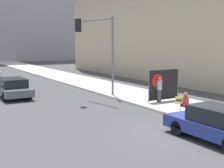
% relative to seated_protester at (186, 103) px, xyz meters
% --- Properties ---
extents(ground_plane, '(160.00, 160.00, 0.00)m').
position_rel_seated_protester_xyz_m(ground_plane, '(-2.14, -2.20, -0.78)').
color(ground_plane, '#444447').
extents(sidewalk_curb, '(4.15, 90.00, 0.14)m').
position_rel_seated_protester_xyz_m(sidewalk_curb, '(1.62, 12.80, -0.71)').
color(sidewalk_curb, beige).
rests_on(sidewalk_curb, ground_plane).
extents(seated_protester, '(0.98, 0.77, 1.20)m').
position_rel_seated_protester_xyz_m(seated_protester, '(0.00, 0.00, 0.00)').
color(seated_protester, '#474C56').
rests_on(seated_protester, sidewalk_curb).
extents(jogger_on_sidewalk, '(0.34, 0.34, 1.60)m').
position_rel_seated_protester_xyz_m(jogger_on_sidewalk, '(1.10, 3.57, 0.17)').
color(jogger_on_sidewalk, '#424247').
rests_on(jogger_on_sidewalk, sidewalk_curb).
extents(protest_banner, '(2.44, 0.06, 2.02)m').
position_rel_seated_protester_xyz_m(protest_banner, '(1.54, 3.68, 0.42)').
color(protest_banner, slate).
rests_on(protest_banner, sidewalk_curb).
extents(traffic_light_pole, '(3.15, 2.92, 5.55)m').
position_rel_seated_protester_xyz_m(traffic_light_pole, '(-1.11, 7.26, 3.12)').
color(traffic_light_pole, slate).
rests_on(traffic_light_pole, sidewalk_curb).
extents(parked_car_curbside, '(1.74, 4.35, 1.41)m').
position_rel_seated_protester_xyz_m(parked_car_curbside, '(-1.71, -3.48, -0.08)').
color(parked_car_curbside, navy).
rests_on(parked_car_curbside, ground_plane).
extents(car_on_road_nearest, '(1.88, 4.79, 1.37)m').
position_rel_seated_protester_xyz_m(car_on_road_nearest, '(-6.28, 10.93, -0.09)').
color(car_on_road_nearest, '#565B60').
rests_on(car_on_road_nearest, ground_plane).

